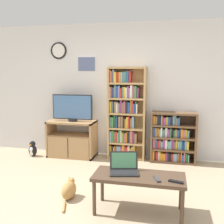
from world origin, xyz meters
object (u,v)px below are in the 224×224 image
at_px(tv_stand, 72,139).
at_px(penguin_figurine, 33,149).
at_px(cat, 69,190).
at_px(coffee_table, 139,180).
at_px(remote_near_laptop, 157,179).
at_px(television, 72,108).
at_px(laptop, 124,167).
at_px(bookshelf_tall, 125,114).
at_px(bookshelf_short, 171,138).
at_px(remote_far_from_laptop, 176,182).

bearing_deg(tv_stand, penguin_figurine, -167.44).
relative_size(cat, penguin_figurine, 1.69).
relative_size(coffee_table, cat, 2.08).
bearing_deg(tv_stand, remote_near_laptop, -47.13).
height_order(tv_stand, coffee_table, tv_stand).
distance_m(television, penguin_figurine, 1.17).
distance_m(television, laptop, 2.25).
distance_m(bookshelf_tall, bookshelf_short, 0.98).
xyz_separation_m(bookshelf_short, coffee_table, (-0.37, -1.94, -0.04)).
distance_m(bookshelf_tall, laptop, 1.96).
relative_size(bookshelf_short, laptop, 2.42).
bearing_deg(laptop, coffee_table, -29.67).
height_order(bookshelf_short, penguin_figurine, bookshelf_short).
distance_m(tv_stand, laptop, 2.24).
relative_size(remote_far_from_laptop, cat, 0.32).
xyz_separation_m(coffee_table, remote_near_laptop, (0.21, -0.08, 0.06)).
bearing_deg(bookshelf_short, cat, -126.27).
relative_size(bookshelf_short, coffee_table, 0.87).
relative_size(television, bookshelf_tall, 0.45).
relative_size(coffee_table, laptop, 2.77).
bearing_deg(bookshelf_tall, television, -171.69).
distance_m(bookshelf_short, remote_far_from_laptop, 2.05).
xyz_separation_m(bookshelf_short, laptop, (-0.56, -1.88, 0.08)).
relative_size(bookshelf_short, penguin_figurine, 3.05).
xyz_separation_m(remote_near_laptop, cat, (-1.16, 0.23, -0.35)).
bearing_deg(bookshelf_tall, cat, -103.43).
relative_size(laptop, penguin_figurine, 1.26).
bearing_deg(television, bookshelf_short, 3.74).
bearing_deg(cat, coffee_table, -5.43).
distance_m(laptop, remote_near_laptop, 0.43).
bearing_deg(penguin_figurine, remote_far_from_laptop, -32.72).
bearing_deg(penguin_figurine, bookshelf_short, 6.11).
relative_size(tv_stand, television, 1.16).
xyz_separation_m(tv_stand, remote_near_laptop, (1.77, -1.91, 0.12)).
xyz_separation_m(remote_near_laptop, penguin_figurine, (-2.54, 1.73, -0.33)).
relative_size(bookshelf_tall, penguin_figurine, 5.73).
bearing_deg(television, penguin_figurine, -168.37).
height_order(coffee_table, remote_far_from_laptop, remote_far_from_laptop).
xyz_separation_m(remote_far_from_laptop, penguin_figurine, (-2.75, 1.76, -0.33)).
relative_size(tv_stand, penguin_figurine, 3.02).
xyz_separation_m(tv_stand, cat, (0.61, -1.68, -0.24)).
relative_size(remote_near_laptop, remote_far_from_laptop, 1.00).
height_order(bookshelf_tall, penguin_figurine, bookshelf_tall).
bearing_deg(remote_far_from_laptop, cat, 95.40).
xyz_separation_m(television, bookshelf_tall, (1.02, 0.15, -0.12)).
bearing_deg(remote_far_from_laptop, coffee_table, 91.00).
height_order(tv_stand, remote_near_laptop, tv_stand).
relative_size(television, coffee_table, 0.74).
bearing_deg(laptop, penguin_figurine, 130.84).
xyz_separation_m(bookshelf_short, remote_near_laptop, (-0.16, -2.02, 0.03)).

